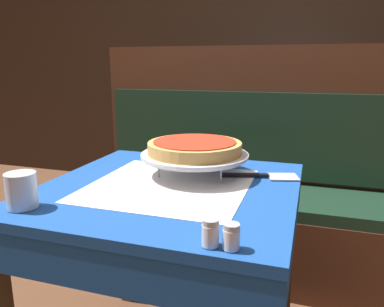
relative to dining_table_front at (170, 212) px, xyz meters
name	(u,v)px	position (x,y,z in m)	size (l,w,h in m)	color
dining_table_front	(170,212)	(0.00, 0.00, 0.00)	(0.81, 0.81, 0.75)	#194799
dining_table_rear	(285,133)	(0.25, 1.71, -0.01)	(0.85, 0.85, 0.75)	#194799
booth_bench	(237,206)	(0.06, 0.86, -0.30)	(1.68, 0.49, 1.23)	#4C2819
back_wall_panel	(264,56)	(0.00, 2.22, 0.55)	(6.00, 0.04, 2.40)	black
pizza_pan_stand	(195,156)	(0.05, 0.13, 0.17)	(0.38, 0.38, 0.08)	#ADADB2
deep_dish_pizza	(195,147)	(0.05, 0.13, 0.20)	(0.33, 0.33, 0.04)	tan
pizza_server	(263,176)	(0.28, 0.18, 0.10)	(0.27, 0.12, 0.01)	#BCBCC1
water_glass_near	(22,190)	(-0.31, -0.31, 0.15)	(0.08, 0.08, 0.10)	silver
salt_shaker	(210,233)	(0.24, -0.37, 0.13)	(0.04, 0.04, 0.06)	silver
pepper_shaker	(231,237)	(0.28, -0.37, 0.12)	(0.04, 0.04, 0.06)	silver
condiment_caddy	(276,112)	(0.17, 1.71, 0.14)	(0.14, 0.14, 0.16)	black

